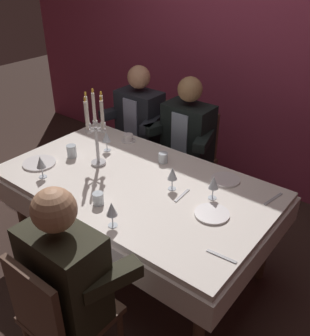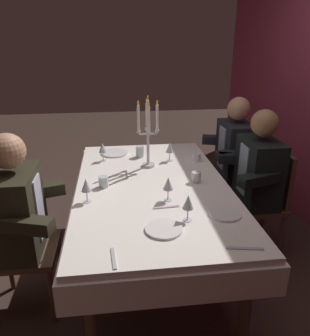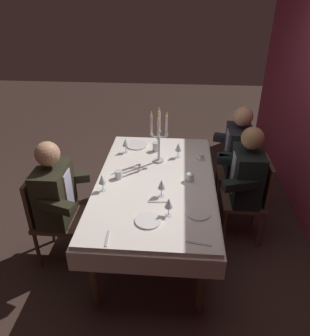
{
  "view_description": "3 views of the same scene",
  "coord_description": "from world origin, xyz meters",
  "views": [
    {
      "loc": [
        1.49,
        -1.66,
        2.14
      ],
      "look_at": [
        0.16,
        0.02,
        0.89
      ],
      "focal_mm": 40.34,
      "sensor_mm": 36.0,
      "label": 1
    },
    {
      "loc": [
        2.21,
        -0.26,
        1.76
      ],
      "look_at": [
        0.13,
        0.0,
        0.92
      ],
      "focal_mm": 35.58,
      "sensor_mm": 36.0,
      "label": 2
    },
    {
      "loc": [
        2.64,
        0.2,
        2.39
      ],
      "look_at": [
        0.17,
        0.01,
        0.96
      ],
      "focal_mm": 34.97,
      "sensor_mm": 36.0,
      "label": 3
    }
  ],
  "objects": [
    {
      "name": "wine_glass_3",
      "position": [
        0.53,
        0.15,
        0.85
      ],
      "size": [
        0.07,
        0.07,
        0.16
      ],
      "color": "silver",
      "rests_on": "dining_table"
    },
    {
      "name": "fork_0",
      "position": [
        0.85,
        -0.29,
        0.74
      ],
      "size": [
        0.17,
        0.03,
        0.01
      ],
      "primitive_type": "cube",
      "rotation": [
        0.0,
        0.0,
        0.07
      ],
      "color": "#B7B7BC",
      "rests_on": "dining_table"
    },
    {
      "name": "water_tumbler_0",
      "position": [
        -0.0,
        -0.35,
        0.78
      ],
      "size": [
        0.07,
        0.07,
        0.08
      ],
      "primitive_type": "cylinder",
      "color": "silver",
      "rests_on": "dining_table"
    },
    {
      "name": "dining_table",
      "position": [
        0.0,
        0.0,
        0.62
      ],
      "size": [
        1.94,
        1.14,
        0.74
      ],
      "color": "white",
      "rests_on": "ground_plane"
    },
    {
      "name": "candelabra",
      "position": [
        -0.37,
        0.01,
        1.02
      ],
      "size": [
        0.19,
        0.19,
        0.59
      ],
      "color": "silver",
      "rests_on": "dining_table"
    },
    {
      "name": "dinner_plate_2",
      "position": [
        0.49,
        0.39,
        0.75
      ],
      "size": [
        0.2,
        0.2,
        0.01
      ],
      "primitive_type": "cylinder",
      "color": "white",
      "rests_on": "dining_table"
    },
    {
      "name": "dinner_plate_0",
      "position": [
        -0.72,
        -0.27,
        0.75
      ],
      "size": [
        0.25,
        0.25,
        0.01
      ],
      "primitive_type": "cylinder",
      "color": "white",
      "rests_on": "dining_table"
    },
    {
      "name": "seated_diner_2",
      "position": [
        0.3,
        -0.89,
        0.74
      ],
      "size": [
        0.63,
        0.48,
        1.24
      ],
      "color": "brown",
      "rests_on": "ground_plane"
    },
    {
      "name": "wine_glass_2",
      "position": [
        0.26,
        0.07,
        0.85
      ],
      "size": [
        0.07,
        0.07,
        0.16
      ],
      "color": "silver",
      "rests_on": "dining_table"
    },
    {
      "name": "dinner_plate_1",
      "position": [
        0.62,
        -0.01,
        0.75
      ],
      "size": [
        0.21,
        0.21,
        0.01
      ],
      "primitive_type": "cylinder",
      "color": "white",
      "rests_on": "dining_table"
    },
    {
      "name": "water_tumbler_2",
      "position": [
        -0.01,
        0.33,
        0.78
      ],
      "size": [
        0.07,
        0.07,
        0.08
      ],
      "primitive_type": "cylinder",
      "color": "silver",
      "rests_on": "dining_table"
    },
    {
      "name": "wine_glass_4",
      "position": [
        -0.47,
        0.21,
        0.85
      ],
      "size": [
        0.07,
        0.07,
        0.16
      ],
      "color": "silver",
      "rests_on": "dining_table"
    },
    {
      "name": "seated_diner_0",
      "position": [
        -0.7,
        0.89,
        0.74
      ],
      "size": [
        0.63,
        0.48,
        1.24
      ],
      "color": "brown",
      "rests_on": "ground_plane"
    },
    {
      "name": "wine_glass_0",
      "position": [
        0.22,
        -0.46,
        0.85
      ],
      "size": [
        0.07,
        0.07,
        0.16
      ],
      "color": "silver",
      "rests_on": "dining_table"
    },
    {
      "name": "ground_plane",
      "position": [
        0.0,
        0.0,
        0.0
      ],
      "size": [
        12.0,
        12.0,
        0.0
      ],
      "primitive_type": "plane",
      "color": "#3A2922"
    },
    {
      "name": "knife_2",
      "position": [
        0.85,
        0.38,
        0.74
      ],
      "size": [
        0.05,
        0.19,
        0.01
      ],
      "primitive_type": "cube",
      "rotation": [
        0.0,
        0.0,
        1.39
      ],
      "color": "#B7B7BC",
      "rests_on": "dining_table"
    },
    {
      "name": "spoon_1",
      "position": [
        0.36,
        0.05,
        0.74
      ],
      "size": [
        0.03,
        0.17,
        0.01
      ],
      "primitive_type": "cube",
      "rotation": [
        0.0,
        0.0,
        1.64
      ],
      "color": "#B7B7BC",
      "rests_on": "dining_table"
    },
    {
      "name": "water_tumbler_1",
      "position": [
        -0.61,
        -0.04,
        0.79
      ],
      "size": [
        0.07,
        0.07,
        0.1
      ],
      "primitive_type": "cylinder",
      "color": "silver",
      "rests_on": "dining_table"
    },
    {
      "name": "seated_diner_1",
      "position": [
        -0.15,
        0.89,
        0.74
      ],
      "size": [
        0.63,
        0.48,
        1.24
      ],
      "color": "brown",
      "rests_on": "ground_plane"
    },
    {
      "name": "coffee_cup_0",
      "position": [
        -0.45,
        0.44,
        0.77
      ],
      "size": [
        0.13,
        0.12,
        0.06
      ],
      "color": "white",
      "rests_on": "dining_table"
    },
    {
      "name": "wine_glass_1",
      "position": [
        -0.54,
        -0.37,
        0.86
      ],
      "size": [
        0.07,
        0.07,
        0.16
      ],
      "color": "silver",
      "rests_on": "dining_table"
    }
  ]
}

